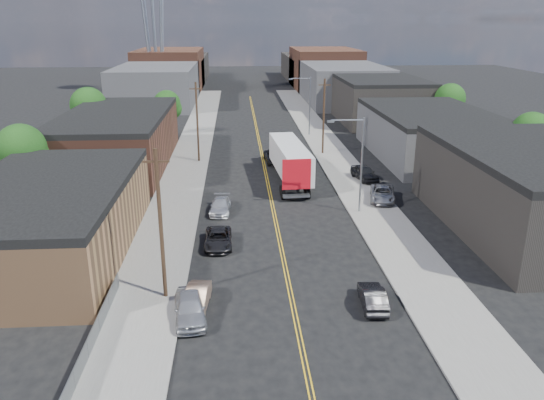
{
  "coord_description": "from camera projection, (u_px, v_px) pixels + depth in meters",
  "views": [
    {
      "loc": [
        -3.35,
        -21.14,
        17.27
      ],
      "look_at": [
        -0.42,
        21.97,
        2.5
      ],
      "focal_mm": 35.0,
      "sensor_mm": 36.0,
      "label": 1
    }
  ],
  "objects": [
    {
      "name": "ground",
      "position": [
        258.0,
        136.0,
        82.4
      ],
      "size": [
        260.0,
        260.0,
        0.0
      ],
      "primitive_type": "plane",
      "color": "black",
      "rests_on": "ground"
    },
    {
      "name": "semi_truck",
      "position": [
        288.0,
        157.0,
        59.88
      ],
      "size": [
        3.74,
        16.81,
        4.36
      ],
      "rotation": [
        0.0,
        0.0,
        0.07
      ],
      "color": "beige",
      "rests_on": "ground"
    },
    {
      "name": "streetlight_far",
      "position": [
        307.0,
        101.0,
        81.16
      ],
      "size": [
        3.39,
        0.25,
        9.0
      ],
      "color": "gray",
      "rests_on": "ground"
    },
    {
      "name": "skyline_left_c",
      "position": [
        178.0,
        69.0,
        155.51
      ],
      "size": [
        16.0,
        40.0,
        7.0
      ],
      "primitive_type": "cube",
      "color": "black",
      "rests_on": "ground"
    },
    {
      "name": "car_left_d",
      "position": [
        221.0,
        206.0,
        49.77
      ],
      "size": [
        2.09,
        4.53,
        1.28
      ],
      "primitive_type": "imported",
      "rotation": [
        0.0,
        0.0,
        -0.07
      ],
      "color": "#B4B6B9",
      "rests_on": "ground"
    },
    {
      "name": "car_ahead_truck",
      "position": [
        275.0,
        157.0,
        67.03
      ],
      "size": [
        2.93,
        5.64,
        1.52
      ],
      "primitive_type": "imported",
      "rotation": [
        0.0,
        0.0,
        0.08
      ],
      "color": "black",
      "rests_on": "ground"
    },
    {
      "name": "streetlight_near",
      "position": [
        358.0,
        158.0,
        48.12
      ],
      "size": [
        3.39,
        0.25,
        9.0
      ],
      "color": "gray",
      "rests_on": "ground"
    },
    {
      "name": "car_left_c",
      "position": [
        218.0,
        239.0,
        42.35
      ],
      "size": [
        2.21,
        4.67,
        1.29
      ],
      "primitive_type": "imported",
      "rotation": [
        0.0,
        0.0,
        0.01
      ],
      "color": "black",
      "rests_on": "ground"
    },
    {
      "name": "tree_left_far",
      "position": [
        167.0,
        106.0,
        81.92
      ],
      "size": [
        4.35,
        4.2,
        6.97
      ],
      "color": "black",
      "rests_on": "ground"
    },
    {
      "name": "car_right_oncoming",
      "position": [
        373.0,
        297.0,
        33.42
      ],
      "size": [
        1.66,
        4.1,
        1.32
      ],
      "primitive_type": "imported",
      "rotation": [
        0.0,
        0.0,
        3.07
      ],
      "color": "black",
      "rests_on": "ground"
    },
    {
      "name": "industrial_right_b",
      "position": [
        430.0,
        133.0,
        69.61
      ],
      "size": [
        14.0,
        24.0,
        6.1
      ],
      "color": "#363639",
      "rests_on": "ground"
    },
    {
      "name": "warehouse_tan",
      "position": [
        48.0,
        218.0,
        40.69
      ],
      "size": [
        12.0,
        22.0,
        5.6
      ],
      "color": "#8B6240",
      "rests_on": "ground"
    },
    {
      "name": "tree_left_near",
      "position": [
        22.0,
        152.0,
        50.87
      ],
      "size": [
        4.85,
        4.76,
        7.91
      ],
      "color": "black",
      "rests_on": "ground"
    },
    {
      "name": "car_left_a",
      "position": [
        190.0,
        308.0,
        31.96
      ],
      "size": [
        2.38,
        4.77,
        1.56
      ],
      "primitive_type": "imported",
      "rotation": [
        0.0,
        0.0,
        0.12
      ],
      "color": "#B1B2B6",
      "rests_on": "ground"
    },
    {
      "name": "sidewalk_left",
      "position": [
        189.0,
        161.0,
        67.61
      ],
      "size": [
        5.0,
        140.0,
        0.15
      ],
      "primitive_type": "cube",
      "color": "slate",
      "rests_on": "ground"
    },
    {
      "name": "industrial_right_a",
      "position": [
        537.0,
        190.0,
        44.9
      ],
      "size": [
        14.0,
        22.0,
        7.1
      ],
      "color": "black",
      "rests_on": "ground"
    },
    {
      "name": "tree_right_near",
      "position": [
        531.0,
        135.0,
        60.1
      ],
      "size": [
        4.6,
        4.48,
        7.44
      ],
      "color": "black",
      "rests_on": "ground"
    },
    {
      "name": "industrial_right_c",
      "position": [
        379.0,
        99.0,
        93.91
      ],
      "size": [
        14.0,
        22.0,
        7.6
      ],
      "color": "black",
      "rests_on": "ground"
    },
    {
      "name": "utility_pole_left_near",
      "position": [
        161.0,
        225.0,
        33.01
      ],
      "size": [
        1.6,
        0.26,
        10.0
      ],
      "color": "black",
      "rests_on": "ground"
    },
    {
      "name": "centerline",
      "position": [
        263.0,
        161.0,
        68.24
      ],
      "size": [
        0.32,
        120.0,
        0.01
      ],
      "primitive_type": "cube",
      "color": "gold",
      "rests_on": "ground"
    },
    {
      "name": "skyline_right_c",
      "position": [
        313.0,
        68.0,
        158.08
      ],
      "size": [
        16.0,
        40.0,
        7.0
      ],
      "primitive_type": "cube",
      "color": "black",
      "rests_on": "ground"
    },
    {
      "name": "sidewalk_right",
      "position": [
        336.0,
        159.0,
        68.83
      ],
      "size": [
        5.0,
        140.0,
        0.15
      ],
      "primitive_type": "cube",
      "color": "slate",
      "rests_on": "ground"
    },
    {
      "name": "skyline_right_b",
      "position": [
        324.0,
        69.0,
        138.71
      ],
      "size": [
        16.0,
        26.0,
        10.0
      ],
      "primitive_type": "cube",
      "color": "#502C20",
      "rests_on": "ground"
    },
    {
      "name": "chainlink_fence",
      "position": [
        88.0,
        350.0,
        28.11
      ],
      "size": [
        0.05,
        16.0,
        1.22
      ],
      "color": "slate",
      "rests_on": "ground"
    },
    {
      "name": "car_right_lot_a",
      "position": [
        382.0,
        194.0,
        52.62
      ],
      "size": [
        3.49,
        5.5,
        1.41
      ],
      "primitive_type": "imported",
      "rotation": [
        0.0,
        0.0,
        -0.24
      ],
      "color": "gray",
      "rests_on": "sidewalk_right"
    },
    {
      "name": "skyline_left_a",
      "position": [
        157.0,
        85.0,
        112.86
      ],
      "size": [
        16.0,
        30.0,
        8.0
      ],
      "primitive_type": "cube",
      "color": "#363639",
      "rests_on": "ground"
    },
    {
      "name": "skyline_left_b",
      "position": [
        170.0,
        70.0,
        136.14
      ],
      "size": [
        16.0,
        26.0,
        10.0
      ],
      "primitive_type": "cube",
      "color": "#502C20",
      "rests_on": "ground"
    },
    {
      "name": "utility_pole_right",
      "position": [
        324.0,
        116.0,
        69.94
      ],
      "size": [
        1.6,
        0.26,
        10.0
      ],
      "color": "black",
      "rests_on": "ground"
    },
    {
      "name": "tree_left_mid",
      "position": [
        89.0,
        108.0,
        74.37
      ],
      "size": [
        5.1,
        5.04,
        8.37
      ],
      "color": "black",
      "rests_on": "ground"
    },
    {
      "name": "warehouse_brown",
      "position": [
        117.0,
        139.0,
        65.07
      ],
      "size": [
        12.0,
        26.0,
        6.6
      ],
      "color": "#502C20",
      "rests_on": "ground"
    },
    {
      "name": "car_left_b",
      "position": [
        197.0,
        298.0,
        33.3
      ],
      "size": [
        1.75,
        4.06,
        1.3
      ],
      "primitive_type": "imported",
      "rotation": [
        0.0,
        0.0,
        -0.1
      ],
      "color": "#886D59",
      "rests_on": "ground"
    },
    {
      "name": "car_right_lot_c",
      "position": [
        365.0,
        173.0,
        59.39
      ],
      "size": [
        2.75,
        4.93,
        1.58
      ],
      "primitive_type": "imported",
      "rotation": [
        0.0,
        0.0,
        0.2
      ],
      "color": "black",
      "rests_on": "sidewalk_right"
    },
    {
      "name": "tree_right_far",
      "position": [
        450.0,
        101.0,
        82.66
      ],
      "size": [
        4.85,
        4.76,
        7.91
      ],
      "color": "black",
      "rests_on": "ground"
    },
    {
      "name": "skyline_right_a",
      "position": [
        343.0,
        83.0,
        115.43
      ],
      "size": [
        16.0,
        30.0,
        8.0
      ],
      "primitive_type": "cube",
      "color": "#363639",
      "rests_on": "ground"
    },
    {
      "name": "utility_pole_left_far",
      "position": [
        197.0,
        122.0,
        66.05
      ],
      "size": [
        1.6,
        0.26,
        10.0
      ],
      "color": "black",
      "rests_on": "ground"
    }
  ]
}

